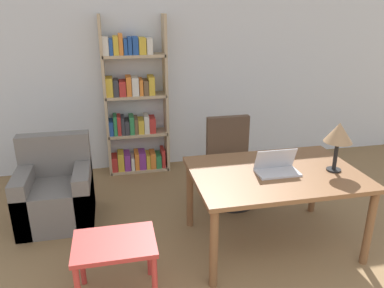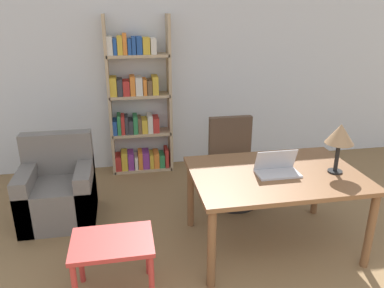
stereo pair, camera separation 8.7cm
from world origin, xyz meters
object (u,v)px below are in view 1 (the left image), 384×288
(desk, at_px, (275,180))
(armchair, at_px, (56,194))
(laptop, at_px, (277,168))
(office_chair, at_px, (231,165))
(table_lamp, at_px, (339,134))
(side_table_blue, at_px, (115,251))
(bookshelf, at_px, (134,108))

(desk, xyz_separation_m, armchair, (-2.04, 0.86, -0.36))
(laptop, height_order, office_chair, office_chair)
(table_lamp, height_order, side_table_blue, table_lamp)
(laptop, xyz_separation_m, armchair, (-2.04, 0.88, -0.50))
(bookshelf, bearing_deg, office_chair, -46.36)
(side_table_blue, relative_size, armchair, 0.69)
(armchair, relative_size, bookshelf, 0.43)
(desk, xyz_separation_m, office_chair, (-0.11, 0.93, -0.24))
(side_table_blue, bearing_deg, desk, 15.55)
(office_chair, bearing_deg, armchair, -177.73)
(office_chair, height_order, side_table_blue, office_chair)
(desk, relative_size, bookshelf, 0.73)
(desk, relative_size, side_table_blue, 2.44)
(desk, height_order, armchair, armchair)
(desk, bearing_deg, laptop, -90.40)
(armchair, bearing_deg, office_chair, 2.27)
(table_lamp, distance_m, side_table_blue, 2.12)
(laptop, distance_m, side_table_blue, 1.56)
(office_chair, distance_m, side_table_blue, 1.90)
(desk, height_order, table_lamp, table_lamp)
(laptop, xyz_separation_m, table_lamp, (0.53, -0.07, 0.30))
(office_chair, bearing_deg, laptop, -83.22)
(office_chair, relative_size, armchair, 1.08)
(desk, bearing_deg, bookshelf, 119.46)
(side_table_blue, relative_size, bookshelf, 0.30)
(laptop, distance_m, table_lamp, 0.61)
(side_table_blue, bearing_deg, bookshelf, 82.22)
(desk, height_order, bookshelf, bookshelf)
(desk, relative_size, office_chair, 1.55)
(side_table_blue, bearing_deg, office_chair, 44.91)
(office_chair, relative_size, side_table_blue, 1.57)
(laptop, relative_size, table_lamp, 0.84)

